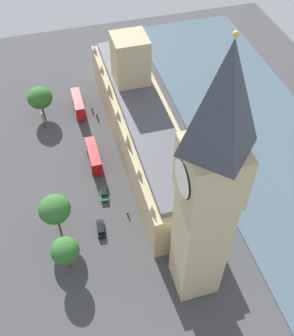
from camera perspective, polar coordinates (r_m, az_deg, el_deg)
The scene contains 16 objects.
ground_plane at distance 111.97m, azimuth -1.49°, elevation 2.75°, with size 137.35×137.35×0.00m, color #424244.
river_thames at distance 122.42m, azimuth 14.35°, elevation 5.82°, with size 36.87×123.61×0.25m, color #475B6B.
parliament_building at distance 108.24m, azimuth -0.78°, elevation 6.45°, with size 14.00×67.35×26.50m.
clock_tower at distance 64.92m, azimuth 8.49°, elevation -3.22°, with size 9.17×9.17×56.73m.
double_decker_bus_by_river_gate at distance 123.60m, azimuth -9.57°, elevation 8.79°, with size 2.73×10.52×4.75m.
double_decker_bus_near_tower at distance 107.06m, azimuth -7.43°, elevation 1.61°, with size 2.73×10.52×4.75m.
car_dark_green_kerbside at distance 100.92m, azimuth -6.06°, elevation -3.51°, with size 2.21×4.83×1.74m.
car_black_corner at distance 94.84m, azimuth -6.45°, elevation -8.40°, with size 2.09×4.87×1.74m.
pedestrian_midblock at distance 121.48m, azimuth -6.96°, elevation 7.17°, with size 0.46×0.57×1.66m.
pedestrian_far_end at distance 97.03m, azimuth -2.71°, elevation -6.37°, with size 0.62×0.63×1.49m.
pedestrian_trailing at distance 124.03m, azimuth -7.63°, elevation 8.05°, with size 0.43×0.54×1.52m.
plane_tree_opposite_hall at distance 86.13m, azimuth -11.36°, elevation -11.21°, with size 5.94×5.94×9.23m.
plane_tree_leading at distance 122.10m, azimuth -14.71°, elevation 9.44°, with size 7.11×7.11×9.37m.
plane_tree_under_trees at distance 90.76m, azimuth -12.75°, elevation -5.64°, with size 6.99×6.99×11.02m.
street_lamp_slot_10 at distance 118.51m, azimuth -14.35°, elevation 6.80°, with size 0.56×0.56×5.92m.
street_lamp_slot_11 at distance 124.80m, azimuth -14.54°, elevation 9.19°, with size 0.56×0.56×6.01m.
Camera 1 is at (18.69, 76.74, 79.36)m, focal length 43.78 mm.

